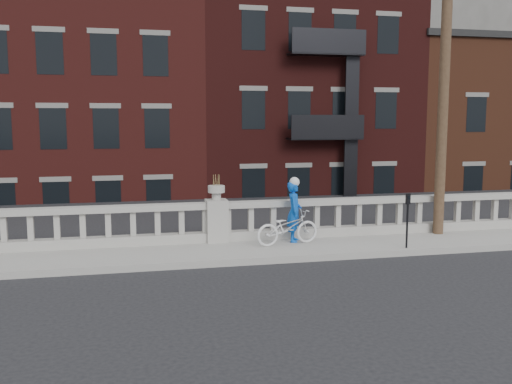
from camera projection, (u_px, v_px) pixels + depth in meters
The scene contains 9 objects.
ground at pixel (248, 291), 11.11m from camera, with size 120.00×120.00×0.00m, color black.
sidewalk at pixel (223, 252), 14.01m from camera, with size 32.00×2.20×0.15m, color #9B9790.
balustrade at pixel (217, 223), 14.85m from camera, with size 28.00×0.34×1.03m.
planter_pedestal at pixel (217, 216), 14.83m from camera, with size 0.55×0.55×1.76m.
lower_level at pixel (175, 131), 33.19m from camera, with size 80.00×44.00×20.80m.
utility_pole at pixel (445, 48), 15.30m from camera, with size 1.60×0.28×10.00m.
parking_meter_c at pixel (407, 214), 14.06m from camera, with size 0.10×0.09×1.36m.
bicycle at pixel (287, 227), 14.49m from camera, with size 0.59×1.70×0.89m, color silver.
cyclist at pixel (294, 211), 14.81m from camera, with size 0.58×0.38×1.58m, color blue.
Camera 1 is at (-2.25, -10.54, 3.33)m, focal length 40.00 mm.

